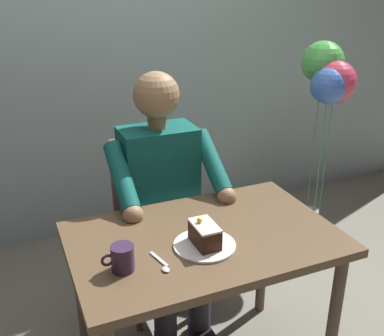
% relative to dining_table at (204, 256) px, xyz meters
% --- Properties ---
extents(cafe_rear_panel, '(6.40, 0.12, 3.00)m').
position_rel_dining_table_xyz_m(cafe_rear_panel, '(0.00, -1.53, 0.87)').
color(cafe_rear_panel, '#98B4AF').
rests_on(cafe_rear_panel, ground).
extents(dining_table, '(1.05, 0.67, 0.72)m').
position_rel_dining_table_xyz_m(dining_table, '(0.00, 0.00, 0.00)').
color(dining_table, brown).
rests_on(dining_table, ground).
extents(chair, '(0.42, 0.42, 0.90)m').
position_rel_dining_table_xyz_m(chair, '(0.00, -0.63, -0.13)').
color(chair, brown).
rests_on(chair, ground).
extents(seated_person, '(0.53, 0.58, 1.27)m').
position_rel_dining_table_xyz_m(seated_person, '(-0.00, -0.46, 0.04)').
color(seated_person, '#10564F').
rests_on(seated_person, ground).
extents(dessert_plate, '(0.24, 0.24, 0.01)m').
position_rel_dining_table_xyz_m(dessert_plate, '(0.03, 0.07, 0.10)').
color(dessert_plate, white).
rests_on(dessert_plate, dining_table).
extents(cake_slice, '(0.08, 0.14, 0.10)m').
position_rel_dining_table_xyz_m(cake_slice, '(0.03, 0.07, 0.15)').
color(cake_slice, black).
rests_on(cake_slice, dessert_plate).
extents(coffee_cup, '(0.12, 0.08, 0.09)m').
position_rel_dining_table_xyz_m(coffee_cup, '(0.35, 0.10, 0.14)').
color(coffee_cup, '#372442').
rests_on(coffee_cup, dining_table).
extents(dessert_spoon, '(0.04, 0.14, 0.01)m').
position_rel_dining_table_xyz_m(dessert_spoon, '(0.22, 0.13, 0.10)').
color(dessert_spoon, silver).
rests_on(dessert_spoon, dining_table).
extents(balloon_display, '(0.29, 0.38, 1.32)m').
position_rel_dining_table_xyz_m(balloon_display, '(-1.15, -0.75, 0.43)').
color(balloon_display, '#B2C1C6').
rests_on(balloon_display, ground).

